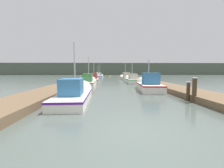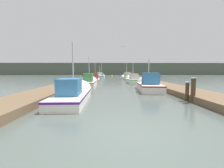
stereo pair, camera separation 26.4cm
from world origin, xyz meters
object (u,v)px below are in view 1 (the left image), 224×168
Objects in this scene: fishing_boat_1 at (148,85)px; fishing_boat_5 at (125,77)px; fishing_boat_3 at (131,80)px; mooring_piling_1 at (188,91)px; seagull_lead at (122,47)px; fishing_boat_6 at (98,76)px; fishing_boat_0 at (76,94)px; fishing_boat_7 at (100,76)px; mooring_piling_2 at (123,74)px; mooring_piling_0 at (194,90)px; channel_buoy at (110,76)px; mooring_piling_3 at (87,78)px; fishing_boat_4 at (94,79)px; fishing_boat_2 at (89,82)px.

fishing_boat_5 is (-0.06, 17.65, -0.01)m from fishing_boat_1.
fishing_boat_5 reaches higher than fishing_boat_3.
mooring_piling_1 is 17.37m from seagull_lead.
fishing_boat_3 is at bearing -70.89° from fishing_boat_6.
fishing_boat_0 reaches higher than mooring_piling_1.
mooring_piling_2 is (6.97, 6.15, 0.28)m from fishing_boat_7.
fishing_boat_3 is at bearing -92.87° from mooring_piling_2.
mooring_piling_2 is at bearing 92.49° from fishing_boat_1.
channel_buoy is at bearing 95.59° from mooring_piling_0.
fishing_boat_3 is 6.02m from seagull_lead.
mooring_piling_1 is at bearing -92.20° from fishing_boat_5.
channel_buoy is (3.16, 13.30, -0.32)m from fishing_boat_6.
mooring_piling_0 reaches higher than mooring_piling_3.
fishing_boat_5 is 11.37m from fishing_boat_7.
fishing_boat_4 reaches higher than mooring_piling_2.
fishing_boat_5 is 5.38× the size of channel_buoy.
fishing_boat_1 is at bearing -90.01° from fishing_boat_3.
seagull_lead reaches higher than mooring_piling_3.
seagull_lead is at bearing -22.18° from fishing_boat_4.
fishing_boat_4 is 2.65m from mooring_piling_3.
fishing_boat_2 is at bearing 125.70° from mooring_piling_0.
fishing_boat_4 is 4.97× the size of mooring_piling_1.
mooring_piling_1 is (7.15, -9.61, 0.15)m from fishing_boat_2.
seagull_lead is (4.41, 15.75, 5.46)m from fishing_boat_0.
fishing_boat_1 is 12.47m from mooring_piling_3.
fishing_boat_0 is 9.01m from fishing_boat_2.
fishing_boat_5 is 1.21× the size of fishing_boat_7.
fishing_boat_2 reaches higher than mooring_piling_0.
fishing_boat_2 reaches higher than channel_buoy.
channel_buoy is at bearing 72.41° from fishing_boat_6.
mooring_piling_0 is at bearing -77.23° from fishing_boat_7.
mooring_piling_3 is (-1.09, -12.49, 0.22)m from fishing_boat_6.
fishing_boat_3 reaches higher than mooring_piling_1.
fishing_boat_1 is 1.05× the size of fishing_boat_2.
mooring_piling_3 is at bearing 129.44° from fishing_boat_1.
seagull_lead is at bearing -96.47° from mooring_piling_2.
mooring_piling_3 is at bearing -138.67° from fishing_boat_5.
mooring_piling_1 is 1.06× the size of channel_buoy.
fishing_boat_7 reaches higher than fishing_boat_6.
fishing_boat_7 is at bearing 88.33° from fishing_boat_0.
fishing_boat_4 is at bearing -145.97° from fishing_boat_5.
mooring_piling_1 is at bearing -73.92° from fishing_boat_1.
mooring_piling_1 is (6.91, -32.60, 0.17)m from fishing_boat_7.
fishing_boat_6 is (0.02, 18.25, 0.06)m from fishing_boat_2.
fishing_boat_6 is 28.76m from mooring_piling_1.
seagull_lead is at bearing 55.28° from fishing_boat_2.
fishing_boat_7 is at bearing 106.45° from fishing_boat_3.
fishing_boat_6 is at bearing 104.32° from mooring_piling_0.
channel_buoy is (3.29, 23.34, -0.24)m from fishing_boat_4.
channel_buoy is (3.17, 31.55, -0.27)m from fishing_boat_2.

